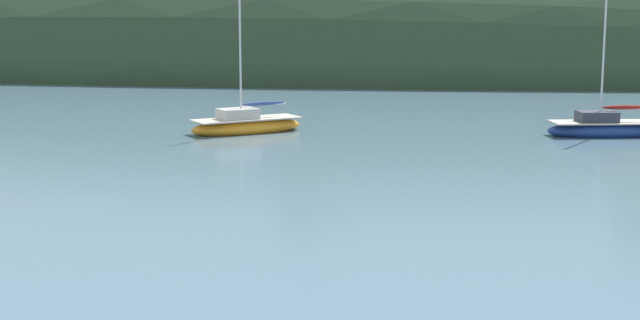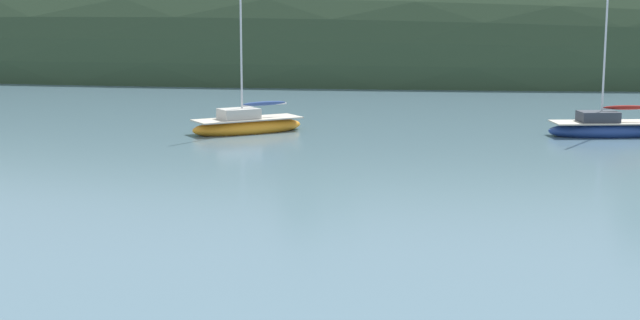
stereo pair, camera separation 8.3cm
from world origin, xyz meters
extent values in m
ellipsoid|color=#2D422B|center=(0.00, 74.86, 0.00)|extent=(150.00, 36.00, 24.23)
ellipsoid|color=orange|center=(-5.09, 34.30, 0.24)|extent=(5.51, 4.71, 0.87)
cube|color=beige|center=(-5.09, 34.30, 0.63)|extent=(5.07, 4.34, 0.06)
cube|color=beige|center=(-5.44, 34.04, 0.89)|extent=(2.12, 2.00, 0.51)
cylinder|color=silver|center=(-5.31, 34.14, 3.88)|extent=(0.09, 0.09, 6.50)
cylinder|color=silver|center=(-4.38, 34.82, 1.26)|extent=(1.90, 1.41, 0.07)
ellipsoid|color=#2D4784|center=(-4.38, 34.82, 1.31)|extent=(1.90, 1.46, 0.20)
ellipsoid|color=navy|center=(11.28, 35.08, 0.24)|extent=(5.58, 2.68, 0.86)
cube|color=beige|center=(11.28, 35.08, 0.62)|extent=(5.13, 2.47, 0.06)
cube|color=#333842|center=(10.86, 35.01, 0.87)|extent=(1.88, 1.45, 0.50)
cylinder|color=silver|center=(11.02, 35.03, 3.80)|extent=(0.09, 0.09, 6.36)
cylinder|color=silver|center=(12.12, 35.22, 1.24)|extent=(2.23, 0.44, 0.07)
ellipsoid|color=maroon|center=(12.12, 35.22, 1.29)|extent=(2.16, 0.56, 0.20)
camera|label=1|loc=(3.17, -7.40, 5.87)|focal=51.67mm
camera|label=2|loc=(3.25, -7.39, 5.87)|focal=51.67mm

